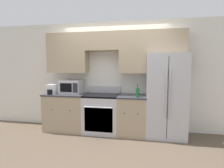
{
  "coord_description": "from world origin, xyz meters",
  "views": [
    {
      "loc": [
        0.72,
        -3.57,
        1.53
      ],
      "look_at": [
        0.0,
        0.31,
        1.14
      ],
      "focal_mm": 28.0,
      "sensor_mm": 36.0,
      "label": 1
    }
  ],
  "objects": [
    {
      "name": "refrigerator",
      "position": [
        1.19,
        0.39,
        0.9
      ],
      "size": [
        0.83,
        0.81,
        1.8
      ],
      "color": "#B7B7BC",
      "rests_on": "ground_plane"
    },
    {
      "name": "ground_plane",
      "position": [
        0.0,
        0.0,
        0.0
      ],
      "size": [
        12.0,
        12.0,
        0.0
      ],
      "primitive_type": "plane",
      "color": "brown"
    },
    {
      "name": "wall_back",
      "position": [
        0.02,
        0.58,
        1.54
      ],
      "size": [
        8.0,
        0.39,
        2.6
      ],
      "color": "silver",
      "rests_on": "ground_plane"
    },
    {
      "name": "electric_kettle",
      "position": [
        -1.43,
        0.19,
        0.99
      ],
      "size": [
        0.19,
        0.24,
        0.23
      ],
      "color": "white",
      "rests_on": "lower_cabinets_left"
    },
    {
      "name": "oven_range",
      "position": [
        -0.24,
        0.31,
        0.45
      ],
      "size": [
        0.79,
        0.65,
        1.05
      ],
      "color": "#B7B7BC",
      "rests_on": "ground_plane"
    },
    {
      "name": "lower_cabinets_left",
      "position": [
        -1.12,
        0.31,
        0.44
      ],
      "size": [
        0.99,
        0.64,
        0.89
      ],
      "color": "tan",
      "rests_on": "ground_plane"
    },
    {
      "name": "bottle",
      "position": [
        0.59,
        0.1,
        0.99
      ],
      "size": [
        0.07,
        0.07,
        0.27
      ],
      "color": "#195928",
      "rests_on": "lower_cabinets_right"
    },
    {
      "name": "lower_cabinets_right",
      "position": [
        0.46,
        0.31,
        0.45
      ],
      "size": [
        0.64,
        0.64,
        0.89
      ],
      "color": "tan",
      "rests_on": "ground_plane"
    },
    {
      "name": "microwave",
      "position": [
        -1.03,
        0.4,
        1.04
      ],
      "size": [
        0.52,
        0.4,
        0.31
      ],
      "color": "#B7B7BC",
      "rests_on": "lower_cabinets_left"
    }
  ]
}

